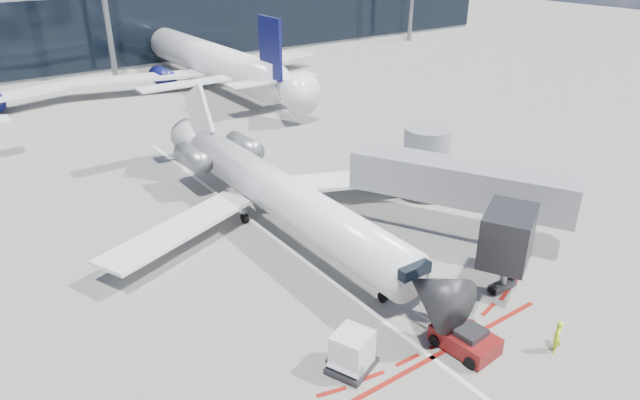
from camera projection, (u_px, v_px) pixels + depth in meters
ground at (290, 249)px, 33.28m from camera, size 260.00×260.00×0.00m
apron_centerline at (272, 236)px, 34.75m from camera, size 0.25×40.00×0.01m
apron_stop_bar at (432, 358)px, 24.79m from camera, size 14.00×0.25×0.01m
jet_bridge at (450, 180)px, 34.91m from camera, size 10.03×15.20×4.90m
regional_jet at (274, 190)px, 35.15m from camera, size 22.89×28.23×7.07m
pushback_tug at (465, 339)px, 25.14m from camera, size 2.10×4.52×1.16m
ramp_worker at (557, 337)px, 24.86m from camera, size 0.69×0.60×1.59m
uld_container at (352, 352)px, 23.81m from camera, size 2.40×2.24×1.81m
bg_airliner_2 at (203, 33)px, 67.62m from camera, size 36.65×38.81×11.86m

